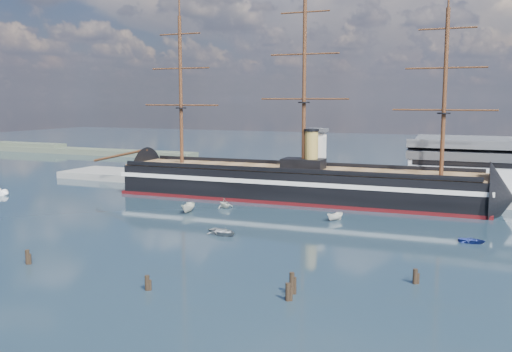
% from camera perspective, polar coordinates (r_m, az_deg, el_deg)
% --- Properties ---
extents(ground, '(600.00, 600.00, 0.00)m').
position_cam_1_polar(ground, '(122.76, 0.06, -3.83)').
color(ground, '#192B39').
rests_on(ground, ground).
extents(quay, '(180.00, 18.00, 2.00)m').
position_cam_1_polar(quay, '(153.17, 8.87, -1.62)').
color(quay, slate).
rests_on(quay, ground).
extents(quay_tower, '(5.00, 5.00, 15.00)m').
position_cam_1_polar(quay_tower, '(150.95, 6.09, 2.03)').
color(quay_tower, silver).
rests_on(quay_tower, ground).
extents(shoreline, '(120.00, 10.00, 4.00)m').
position_cam_1_polar(shoreline, '(278.72, -18.82, 2.51)').
color(shoreline, '#3F4C38').
rests_on(shoreline, ground).
extents(warship, '(113.13, 19.11, 53.94)m').
position_cam_1_polar(warship, '(140.38, 3.29, -0.72)').
color(warship, black).
rests_on(warship, ground).
extents(motorboat_a, '(6.71, 3.46, 2.56)m').
position_cam_1_polar(motorboat_a, '(125.21, -6.79, -3.66)').
color(motorboat_a, silver).
rests_on(motorboat_a, ground).
extents(motorboat_b, '(2.55, 3.98, 1.73)m').
position_cam_1_polar(motorboat_b, '(104.30, -3.34, -5.91)').
color(motorboat_b, gray).
rests_on(motorboat_b, ground).
extents(motorboat_c, '(5.28, 3.89, 2.00)m').
position_cam_1_polar(motorboat_c, '(117.44, 7.91, -4.43)').
color(motorboat_c, white).
rests_on(motorboat_c, ground).
extents(motorboat_d, '(6.12, 7.28, 2.48)m').
position_cam_1_polar(motorboat_d, '(129.85, -3.13, -3.21)').
color(motorboat_d, beige).
rests_on(motorboat_d, ground).
extents(motorboat_e, '(1.23, 2.85, 1.31)m').
position_cam_1_polar(motorboat_e, '(105.24, 20.75, -6.28)').
color(motorboat_e, navy).
rests_on(motorboat_e, ground).
extents(piling_near_left, '(0.64, 0.64, 2.90)m').
position_cam_1_polar(piling_near_left, '(92.78, -21.85, -8.18)').
color(piling_near_left, black).
rests_on(piling_near_left, ground).
extents(piling_near_mid, '(0.64, 0.64, 2.67)m').
position_cam_1_polar(piling_near_mid, '(76.38, -10.81, -11.15)').
color(piling_near_mid, black).
rests_on(piling_near_mid, ground).
extents(piling_near_right, '(0.64, 0.64, 3.51)m').
position_cam_1_polar(piling_near_right, '(73.85, 3.59, -11.69)').
color(piling_near_right, black).
rests_on(piling_near_right, ground).
extents(piling_far_right, '(0.64, 0.64, 2.74)m').
position_cam_1_polar(piling_far_right, '(80.40, 15.60, -10.33)').
color(piling_far_right, black).
rests_on(piling_far_right, ground).
extents(piling_extra, '(0.64, 0.64, 2.93)m').
position_cam_1_polar(piling_extra, '(71.52, 3.20, -12.34)').
color(piling_extra, black).
rests_on(piling_extra, ground).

